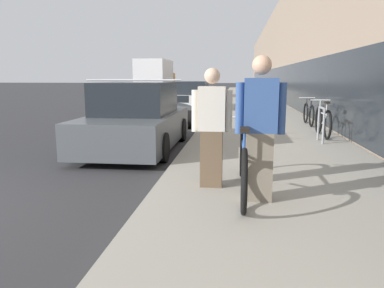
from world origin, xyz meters
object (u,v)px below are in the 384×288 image
at_px(cruiser_bike_middle, 309,114).
at_px(moving_truck, 156,79).
at_px(parked_sedan_far, 191,97).
at_px(person_rider, 260,129).
at_px(vintage_roadster_curbside, 170,112).
at_px(tandem_bicycle, 243,163).
at_px(bike_rack_hoop, 321,121).
at_px(person_bystander, 212,128).
at_px(cruiser_bike_nearest, 323,122).
at_px(parked_sedan_curbside, 137,120).

xyz_separation_m(cruiser_bike_middle, moving_truck, (-8.82, 17.22, 1.01)).
height_order(parked_sedan_far, moving_truck, moving_truck).
xyz_separation_m(person_rider, vintage_roadster_curbside, (-2.69, 8.71, -0.60)).
distance_m(tandem_bicycle, bike_rack_hoop, 4.70).
bearing_deg(bike_rack_hoop, person_rider, -110.72).
bearing_deg(person_rider, bike_rack_hoop, 69.28).
bearing_deg(person_bystander, cruiser_bike_nearest, 62.05).
bearing_deg(parked_sedan_far, cruiser_bike_nearest, -63.29).
xyz_separation_m(cruiser_bike_nearest, vintage_roadster_curbside, (-4.65, 3.26, -0.09)).
bearing_deg(tandem_bicycle, parked_sedan_curbside, 124.64).
distance_m(bike_rack_hoop, parked_sedan_far, 10.89).
bearing_deg(bike_rack_hoop, tandem_bicycle, -114.16).
bearing_deg(parked_sedan_curbside, cruiser_bike_middle, 41.97).
bearing_deg(person_rider, parked_sedan_curbside, 124.55).
relative_size(parked_sedan_curbside, parked_sedan_far, 0.92).
relative_size(tandem_bicycle, person_rider, 1.34).
bearing_deg(parked_sedan_curbside, person_bystander, -58.67).
height_order(bike_rack_hoop, moving_truck, moving_truck).
relative_size(person_bystander, cruiser_bike_nearest, 0.94).
bearing_deg(parked_sedan_far, parked_sedan_curbside, -89.83).
height_order(bike_rack_hoop, parked_sedan_far, parked_sedan_far).
xyz_separation_m(bike_rack_hoop, cruiser_bike_nearest, (0.23, 0.86, -0.12)).
bearing_deg(cruiser_bike_nearest, bike_rack_hoop, -105.07).
height_order(person_bystander, parked_sedan_far, person_bystander).
bearing_deg(cruiser_bike_nearest, cruiser_bike_middle, 87.93).
xyz_separation_m(vintage_roadster_curbside, moving_truck, (-4.08, 16.45, 1.08)).
xyz_separation_m(tandem_bicycle, vintage_roadster_curbside, (-2.50, 8.41, -0.10)).
bearing_deg(vintage_roadster_curbside, parked_sedan_far, 89.35).
bearing_deg(parked_sedan_far, bike_rack_hoop, -66.43).
relative_size(cruiser_bike_nearest, vintage_roadster_curbside, 0.45).
bearing_deg(cruiser_bike_nearest, vintage_roadster_curbside, 144.95).
bearing_deg(tandem_bicycle, person_bystander, 149.84).
distance_m(vintage_roadster_curbside, moving_truck, 16.98).
distance_m(tandem_bicycle, parked_sedan_far, 14.47).
xyz_separation_m(person_bystander, cruiser_bike_nearest, (2.60, 4.89, -0.44)).
bearing_deg(parked_sedan_curbside, vintage_roadster_curbside, 91.14).
bearing_deg(bike_rack_hoop, moving_truck, 112.44).
height_order(cruiser_bike_nearest, parked_sedan_curbside, parked_sedan_curbside).
xyz_separation_m(person_bystander, bike_rack_hoop, (2.36, 4.03, -0.33)).
height_order(person_bystander, parked_sedan_curbside, person_bystander).
distance_m(person_bystander, moving_truck, 25.37).
xyz_separation_m(tandem_bicycle, cruiser_bike_nearest, (2.16, 5.15, -0.01)).
relative_size(parked_sedan_far, moving_truck, 0.76).
height_order(bike_rack_hoop, parked_sedan_curbside, parked_sedan_curbside).
xyz_separation_m(parked_sedan_curbside, moving_truck, (-4.18, 21.39, 0.82)).
bearing_deg(person_rider, vintage_roadster_curbside, 107.16).
height_order(tandem_bicycle, bike_rack_hoop, tandem_bicycle).
relative_size(person_rider, person_bystander, 1.08).
height_order(person_bystander, cruiser_bike_middle, person_bystander).
distance_m(cruiser_bike_nearest, vintage_roadster_curbside, 5.68).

